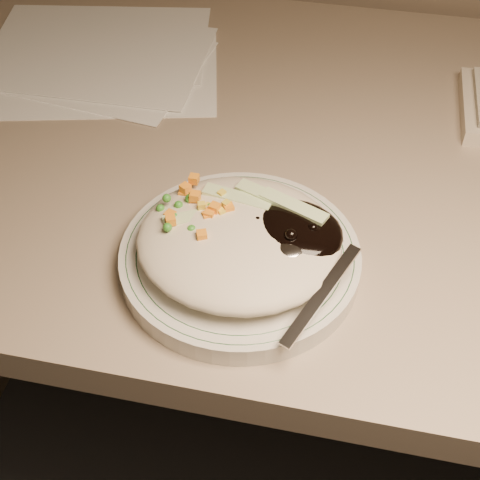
# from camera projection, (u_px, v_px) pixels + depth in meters

# --- Properties ---
(desk) EXTENTS (1.40, 0.70, 0.74)m
(desk) POSITION_uv_depth(u_px,v_px,m) (349.00, 265.00, 0.92)
(desk) COLOR gray
(desk) RESTS_ON ground
(plate) EXTENTS (0.23, 0.23, 0.02)m
(plate) POSITION_uv_depth(u_px,v_px,m) (240.00, 259.00, 0.64)
(plate) COLOR silver
(plate) RESTS_ON desk
(plate_rim) EXTENTS (0.22, 0.22, 0.00)m
(plate_rim) POSITION_uv_depth(u_px,v_px,m) (240.00, 252.00, 0.64)
(plate_rim) COLOR #144723
(plate_rim) RESTS_ON plate
(meal) EXTENTS (0.21, 0.19, 0.05)m
(meal) POSITION_uv_depth(u_px,v_px,m) (244.00, 237.00, 0.62)
(meal) COLOR beige
(meal) RESTS_ON plate
(papers) EXTENTS (0.37, 0.34, 0.00)m
(papers) POSITION_uv_depth(u_px,v_px,m) (97.00, 58.00, 0.91)
(papers) COLOR white
(papers) RESTS_ON desk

